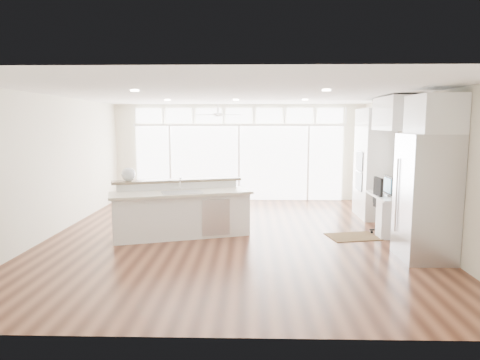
{
  "coord_description": "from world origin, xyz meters",
  "views": [
    {
      "loc": [
        0.34,
        -8.08,
        2.15
      ],
      "look_at": [
        0.12,
        0.6,
        1.01
      ],
      "focal_mm": 32.0,
      "sensor_mm": 36.0,
      "label": 1
    }
  ],
  "objects": [
    {
      "name": "potted_plant",
      "position": [
        3.17,
        1.8,
        2.6
      ],
      "size": [
        0.26,
        0.28,
        0.21
      ],
      "primitive_type": "imported",
      "rotation": [
        0.0,
        0.0,
        0.06
      ],
      "color": "#284F22",
      "rests_on": "oven_cabinet"
    },
    {
      "name": "oven_cabinet",
      "position": [
        3.17,
        1.8,
        1.25
      ],
      "size": [
        0.64,
        1.2,
        2.5
      ],
      "primitive_type": "cube",
      "color": "white",
      "rests_on": "floor"
    },
    {
      "name": "ceiling_fan",
      "position": [
        -0.5,
        2.8,
        2.48
      ],
      "size": [
        1.16,
        1.16,
        0.32
      ],
      "primitive_type": "cube",
      "color": "white",
      "rests_on": "ceiling"
    },
    {
      "name": "fridge_cabinet",
      "position": [
        3.17,
        -1.35,
        2.3
      ],
      "size": [
        0.64,
        0.9,
        0.6
      ],
      "primitive_type": "cube",
      "color": "white",
      "rests_on": "wall_right"
    },
    {
      "name": "desk_nook",
      "position": [
        3.13,
        0.3,
        0.38
      ],
      "size": [
        0.72,
        1.3,
        0.76
      ],
      "primitive_type": "cube",
      "color": "white",
      "rests_on": "floor"
    },
    {
      "name": "wall_back",
      "position": [
        0.0,
        4.0,
        1.35
      ],
      "size": [
        7.0,
        0.04,
        2.7
      ],
      "primitive_type": "cube",
      "color": "#ECE6CC",
      "rests_on": "floor"
    },
    {
      "name": "ceiling",
      "position": [
        0.0,
        0.0,
        2.7
      ],
      "size": [
        7.0,
        8.0,
        0.02
      ],
      "primitive_type": "cube",
      "color": "white",
      "rests_on": "wall_back"
    },
    {
      "name": "recessed_lights",
      "position": [
        0.0,
        0.2,
        2.68
      ],
      "size": [
        3.4,
        3.0,
        0.02
      ],
      "primitive_type": "cube",
      "color": "white",
      "rests_on": "ceiling"
    },
    {
      "name": "glass_wall",
      "position": [
        0.0,
        3.94,
        1.05
      ],
      "size": [
        5.8,
        0.06,
        2.08
      ],
      "primitive_type": "cube",
      "color": "white",
      "rests_on": "wall_back"
    },
    {
      "name": "kitchen_island",
      "position": [
        -0.99,
        -0.07,
        0.53
      ],
      "size": [
        2.84,
        1.77,
        1.06
      ],
      "primitive_type": "cube",
      "rotation": [
        0.0,
        0.0,
        0.31
      ],
      "color": "white",
      "rests_on": "floor"
    },
    {
      "name": "framed_photos",
      "position": [
        3.46,
        0.92,
        1.4
      ],
      "size": [
        0.06,
        0.22,
        0.8
      ],
      "primitive_type": "cube",
      "color": "black",
      "rests_on": "wall_right"
    },
    {
      "name": "wall_right",
      "position": [
        3.5,
        0.0,
        1.35
      ],
      "size": [
        0.04,
        8.0,
        2.7
      ],
      "primitive_type": "cube",
      "color": "#ECE6CC",
      "rests_on": "floor"
    },
    {
      "name": "refrigerator",
      "position": [
        3.11,
        -1.35,
        1.0
      ],
      "size": [
        0.76,
        0.9,
        2.0
      ],
      "primitive_type": "cube",
      "color": "#BBBBC0",
      "rests_on": "floor"
    },
    {
      "name": "keyboard",
      "position": [
        2.88,
        0.3,
        0.77
      ],
      "size": [
        0.16,
        0.32,
        0.02
      ],
      "primitive_type": "cube",
      "rotation": [
        0.0,
        0.0,
        -0.15
      ],
      "color": "silver",
      "rests_on": "desk_nook"
    },
    {
      "name": "transom_row",
      "position": [
        0.0,
        3.94,
        2.38
      ],
      "size": [
        5.9,
        0.06,
        0.4
      ],
      "primitive_type": "cube",
      "color": "white",
      "rests_on": "wall_back"
    },
    {
      "name": "wall_left",
      "position": [
        -3.5,
        0.0,
        1.35
      ],
      "size": [
        0.04,
        8.0,
        2.7
      ],
      "primitive_type": "cube",
      "color": "#ECE6CC",
      "rests_on": "floor"
    },
    {
      "name": "wall_front",
      "position": [
        0.0,
        -4.0,
        1.35
      ],
      "size": [
        7.0,
        0.04,
        2.7
      ],
      "primitive_type": "cube",
      "color": "#ECE6CC",
      "rests_on": "floor"
    },
    {
      "name": "fishbowl",
      "position": [
        -2.02,
        0.02,
        1.19
      ],
      "size": [
        0.31,
        0.31,
        0.26
      ],
      "primitive_type": "sphere",
      "rotation": [
        0.0,
        0.0,
        0.19
      ],
      "color": "silver",
      "rests_on": "kitchen_island"
    },
    {
      "name": "floor",
      "position": [
        0.0,
        0.0,
        -0.01
      ],
      "size": [
        7.0,
        8.0,
        0.02
      ],
      "primitive_type": "cube",
      "color": "#412014",
      "rests_on": "ground"
    },
    {
      "name": "upper_cabinets",
      "position": [
        3.17,
        0.3,
        2.35
      ],
      "size": [
        0.64,
        1.3,
        0.64
      ],
      "primitive_type": "cube",
      "color": "white",
      "rests_on": "wall_right"
    },
    {
      "name": "rug",
      "position": [
        2.3,
        -0.05,
        0.01
      ],
      "size": [
        1.05,
        0.85,
        0.01
      ],
      "primitive_type": "cube",
      "rotation": [
        0.0,
        0.0,
        0.22
      ],
      "color": "#322110",
      "rests_on": "floor"
    },
    {
      "name": "office_chair",
      "position": [
        3.04,
        0.26,
        0.55
      ],
      "size": [
        0.61,
        0.56,
        1.11
      ],
      "primitive_type": "cube",
      "rotation": [
        0.0,
        0.0,
        0.06
      ],
      "color": "black",
      "rests_on": "floor"
    },
    {
      "name": "desk_window",
      "position": [
        3.46,
        0.3,
        1.55
      ],
      "size": [
        0.04,
        0.85,
        0.85
      ],
      "primitive_type": "cube",
      "color": "silver",
      "rests_on": "wall_right"
    },
    {
      "name": "monitor",
      "position": [
        3.05,
        0.3,
        0.96
      ],
      "size": [
        0.09,
        0.47,
        0.39
      ],
      "primitive_type": "cube",
      "rotation": [
        0.0,
        0.0,
        0.02
      ],
      "color": "black",
      "rests_on": "desk_nook"
    }
  ]
}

